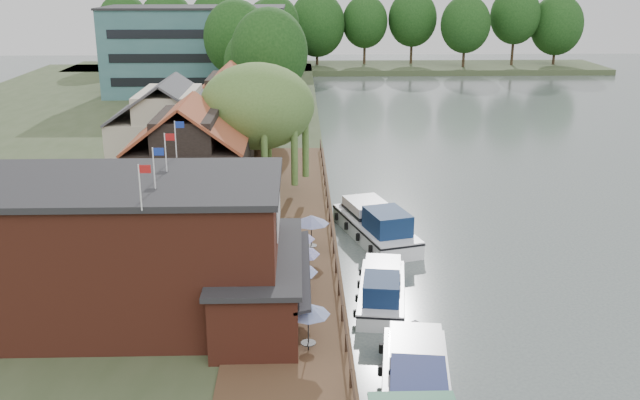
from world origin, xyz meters
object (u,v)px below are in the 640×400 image
object	(u,v)px
willow	(258,132)
umbrella_4	(311,233)
cottage_c	(229,111)
cottage_b	(171,131)
cruiser_2	(376,220)
umbrella_3	(297,249)
cruiser_1	(382,284)
cottage_a	(189,161)
umbrella_1	(295,284)
umbrella_0	(308,327)
pub	(166,250)
cruiser_0	(416,375)
hotel_block	(196,50)
umbrella_2	(298,265)

from	to	relation	value
willow	umbrella_4	bearing A→B (deg)	-71.67
cottage_c	willow	xyz separation A→B (m)	(3.50, -14.00, 0.96)
willow	umbrella_4	size ratio (longest dim) A/B	4.39
cottage_b	cruiser_2	distance (m)	19.99
umbrella_3	cruiser_1	distance (m)	5.47
willow	cruiser_2	xyz separation A→B (m)	(8.38, -6.49, -4.90)
cottage_a	umbrella_1	bearing A→B (deg)	-62.30
cottage_b	umbrella_3	world-z (taller)	cottage_b
umbrella_0	pub	bearing A→B (deg)	151.29
umbrella_3	umbrella_1	bearing A→B (deg)	-90.52
cottage_c	umbrella_0	bearing A→B (deg)	-79.56
cruiser_2	cottage_c	bearing A→B (deg)	104.04
cottage_a	cruiser_0	distance (m)	25.09
willow	cruiser_1	xyz separation A→B (m)	(7.70, -16.57, -5.15)
cottage_b	cruiser_1	xyz separation A→B (m)	(15.20, -21.57, -4.19)
hotel_block	cottage_c	distance (m)	37.90
willow	umbrella_1	xyz separation A→B (m)	(2.87, -19.03, -3.93)
cottage_b	hotel_block	bearing A→B (deg)	94.97
cruiser_0	pub	bearing A→B (deg)	159.08
hotel_block	cottage_b	distance (m)	46.21
hotel_block	umbrella_0	distance (m)	76.46
pub	umbrella_4	bearing A→B (deg)	49.07
cottage_a	umbrella_3	xyz separation A→B (m)	(7.41, -9.23, -2.96)
pub	cottage_b	distance (m)	25.33
umbrella_0	cruiser_1	world-z (taller)	umbrella_0
cruiser_1	cruiser_0	bearing A→B (deg)	-79.84
hotel_block	umbrella_1	size ratio (longest dim) A/B	10.69
umbrella_4	cruiser_1	size ratio (longest dim) A/B	0.27
umbrella_4	cruiser_0	distance (m)	15.42
cottage_c	cottage_b	bearing A→B (deg)	-113.96
cottage_c	umbrella_1	distance (m)	33.77
willow	hotel_block	bearing A→B (deg)	102.71
umbrella_2	cruiser_2	distance (m)	11.47
cottage_a	umbrella_1	distance (m)	16.12
cruiser_2	umbrella_4	bearing A→B (deg)	-148.05
willow	umbrella_1	distance (m)	19.64
umbrella_4	cruiser_2	xyz separation A→B (m)	(4.56, 5.06, -0.97)
umbrella_4	cruiser_2	bearing A→B (deg)	48.02
umbrella_1	umbrella_4	distance (m)	7.54
willow	umbrella_3	bearing A→B (deg)	-78.44
cruiser_1	cruiser_2	bearing A→B (deg)	94.05
umbrella_0	umbrella_3	bearing A→B (deg)	93.33
pub	cruiser_1	world-z (taller)	pub
cottage_b	umbrella_1	xyz separation A→B (m)	(10.37, -24.03, -2.96)
umbrella_1	cruiser_2	size ratio (longest dim) A/B	0.22
cottage_a	willow	world-z (taller)	willow
cottage_a	willow	distance (m)	6.80
pub	cottage_b	world-z (taller)	cottage_b
hotel_block	cruiser_0	bearing A→B (deg)	-75.79
hotel_block	umbrella_4	distance (m)	64.58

